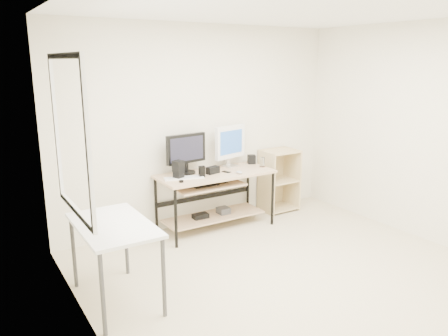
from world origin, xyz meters
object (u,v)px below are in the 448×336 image
desk (214,189)px  black_monitor (186,151)px  side_table (114,232)px  white_imac (230,143)px  audio_controller (202,172)px  shelf_unit (277,180)px

desk → black_monitor: (-0.30, 0.17, 0.50)m
side_table → white_imac: (2.02, 1.24, 0.40)m
desk → side_table: same height
desk → black_monitor: size_ratio=2.71×
white_imac → audio_controller: white_imac is taller
white_imac → shelf_unit: bearing=-15.5°
white_imac → black_monitor: bearing=167.9°
white_imac → desk: bearing=-167.3°
desk → black_monitor: black_monitor is taller
side_table → shelf_unit: (2.83, 1.22, -0.22)m
shelf_unit → audio_controller: 1.48m
side_table → black_monitor: black_monitor is taller
black_monitor → audio_controller: black_monitor is taller
shelf_unit → white_imac: 1.02m
shelf_unit → white_imac: (-0.81, 0.02, 0.62)m
side_table → audio_controller: (1.42, 0.95, 0.15)m
shelf_unit → white_imac: size_ratio=1.62×
desk → white_imac: size_ratio=2.70×
black_monitor → desk: bearing=-35.1°
white_imac → audio_controller: (-0.60, -0.29, -0.25)m
desk → black_monitor: bearing=151.2°
black_monitor → side_table: bearing=-144.2°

